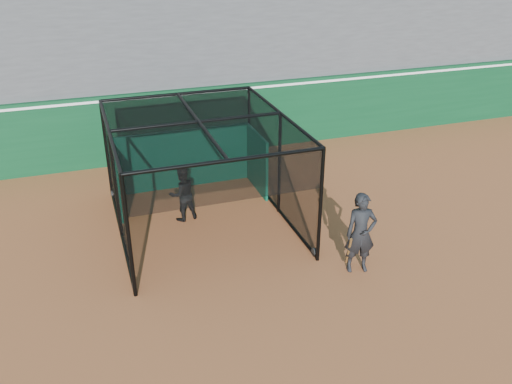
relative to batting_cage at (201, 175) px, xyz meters
name	(u,v)px	position (x,y,z in m)	size (l,w,h in m)	color
ground	(270,282)	(0.82, -3.27, -1.51)	(120.00, 120.00, 0.00)	#96502B
outfield_wall	(189,121)	(0.82, 5.23, -0.22)	(50.00, 0.50, 2.50)	#0A3C1E
grandstand	(164,14)	(0.82, 9.00, 2.97)	(50.00, 7.85, 8.95)	#4C4C4F
batting_cage	(201,175)	(0.00, 0.00, 0.00)	(4.63, 5.57, 3.02)	black
batter	(182,194)	(-0.47, 0.44, -0.70)	(0.78, 0.61, 1.61)	black
on_deck_player	(361,233)	(3.02, -3.45, -0.49)	(0.83, 0.64, 2.04)	black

